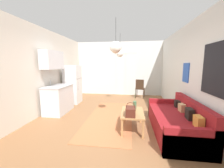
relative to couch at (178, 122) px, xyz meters
name	(u,v)px	position (x,y,z in m)	size (l,w,h in m)	color
ground_plane	(107,127)	(-1.74, 0.13, -0.32)	(4.98, 8.32, 0.10)	#8E603D
wall_back	(119,69)	(-1.72, 4.04, 1.11)	(4.58, 0.13, 2.78)	silver
wall_right	(202,74)	(0.50, 0.13, 1.12)	(0.12, 7.92, 2.78)	silver
wall_left	(26,73)	(-3.98, 0.14, 1.12)	(0.12, 7.92, 2.78)	silver
area_rug	(110,117)	(-1.73, 0.72, -0.26)	(1.30, 3.12, 0.01)	#B26B42
couch	(178,122)	(0.00, 0.00, 0.00)	(0.93, 2.04, 0.79)	maroon
coffee_table	(132,114)	(-1.07, 0.02, 0.13)	(0.54, 0.89, 0.45)	#B27F4C
bamboo_vase	(135,105)	(-1.01, 0.22, 0.30)	(0.09, 0.09, 0.44)	#47704C
handbag	(131,111)	(-1.12, -0.24, 0.29)	(0.23, 0.32, 0.32)	#512319
refrigerator	(73,84)	(-3.52, 2.13, 0.53)	(0.61, 0.62, 1.58)	white
kitchen_counter	(57,90)	(-3.56, 0.96, 0.50)	(0.64, 1.08, 2.06)	silver
accent_chair	(140,88)	(-0.67, 3.33, 0.24)	(0.50, 0.48, 0.91)	#382619
pendant_lamp_near	(116,47)	(-1.52, 0.30, 1.78)	(0.30, 0.30, 0.88)	black
pendant_lamp_far	(120,54)	(-1.55, 2.10, 1.76)	(0.26, 0.26, 0.88)	black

